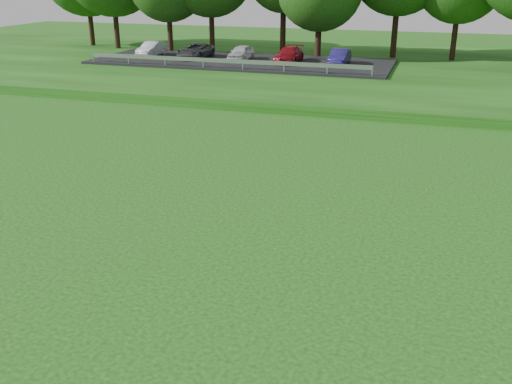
% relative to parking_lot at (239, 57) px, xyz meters
% --- Properties ---
extents(parking_lot, '(24.00, 9.00, 1.38)m').
position_rel_parking_lot_xyz_m(parking_lot, '(0.00, 0.00, 0.00)').
color(parking_lot, black).
rests_on(parking_lot, berm).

